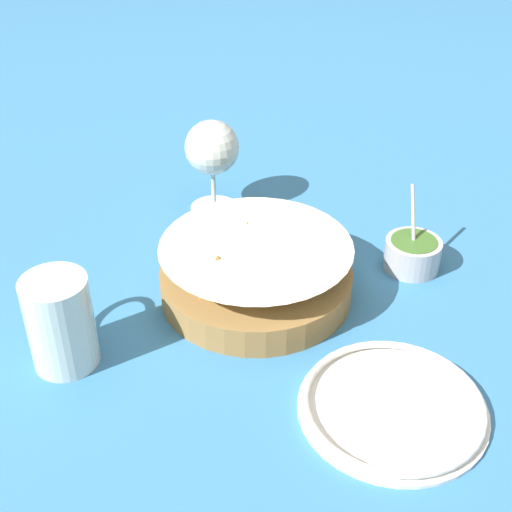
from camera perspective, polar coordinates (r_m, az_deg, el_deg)
The scene contains 6 objects.
ground_plane at distance 0.89m, azimuth -0.68°, elevation -4.35°, with size 4.00×4.00×0.00m, color teal.
food_basket at distance 0.90m, azimuth -0.05°, elevation -1.41°, with size 0.24×0.24×0.08m.
sauce_cup at distance 0.97m, azimuth 12.41°, elevation 0.26°, with size 0.08×0.08×0.11m.
wine_glass at distance 1.05m, azimuth -3.53°, elevation 8.43°, with size 0.08×0.08×0.14m.
beer_mug at distance 0.82m, azimuth -15.32°, elevation -5.27°, with size 0.12×0.07×0.11m.
side_plate at distance 0.78m, azimuth 10.89°, elevation -11.66°, with size 0.20×0.20×0.01m.
Camera 1 is at (-0.69, 0.05, 0.56)m, focal length 50.00 mm.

